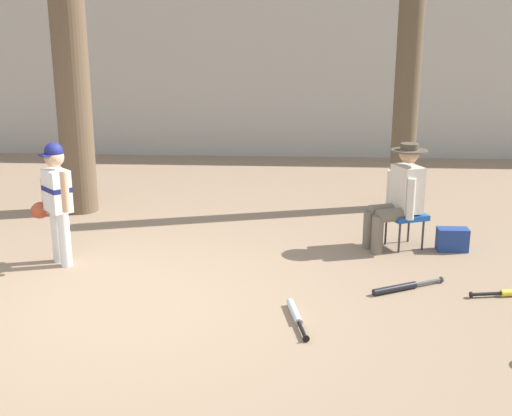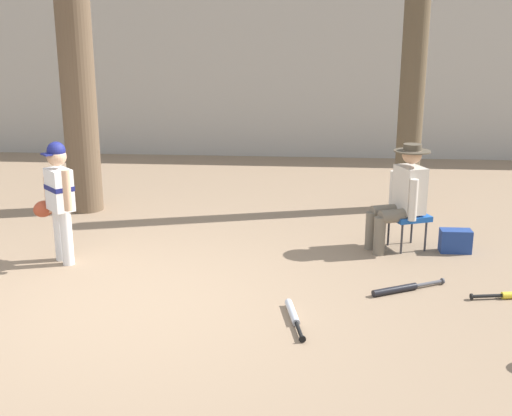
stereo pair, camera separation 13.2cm
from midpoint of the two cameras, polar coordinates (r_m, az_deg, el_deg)
ground_plane at (r=6.00m, az=-10.69°, el=-8.40°), size 60.00×60.00×0.00m
concrete_back_wall at (r=12.73m, az=-2.27°, el=11.63°), size 18.00×0.36×3.08m
tree_near_player at (r=8.88m, az=-15.25°, el=12.41°), size 0.73×0.73×4.75m
tree_behind_spectator at (r=8.93m, az=14.19°, el=11.41°), size 0.45×0.45×4.10m
young_ballplayer at (r=6.99m, az=-16.61°, el=1.14°), size 0.56×0.46×1.31m
folding_stool at (r=7.45m, az=13.82°, el=-0.82°), size 0.52×0.52×0.41m
seated_spectator at (r=7.33m, az=13.29°, el=1.18°), size 0.67×0.54×1.20m
handbag_beside_stool at (r=7.54m, az=17.75°, el=-2.80°), size 0.34×0.18×0.26m
bat_black_composite at (r=6.31m, az=13.28°, el=-6.99°), size 0.74×0.43×0.07m
bat_aluminum_silver at (r=5.62m, az=4.01°, el=-9.46°), size 0.20×0.73×0.07m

